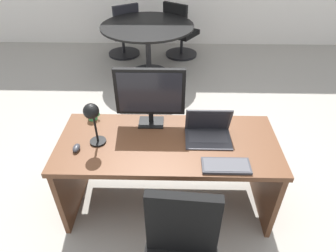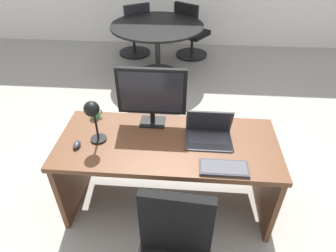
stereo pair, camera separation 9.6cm
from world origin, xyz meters
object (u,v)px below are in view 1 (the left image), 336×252
Objects in this scene: monitor at (150,94)px; keyboard at (226,166)px; desk at (168,158)px; laptop at (208,128)px; meeting_chair_far at (124,36)px; meeting_table at (148,38)px; mouse at (76,148)px; desk_lamp at (92,116)px; meeting_chair_near at (180,36)px; coffee_mug at (92,114)px.

monitor reaches higher than keyboard.
monitor reaches higher than desk.
meeting_chair_far is (-1.14, 3.22, -0.44)m from laptop.
mouse is at bearing -96.43° from meeting_table.
keyboard reaches higher than desk.
desk is 0.55m from keyboard.
meeting_chair_far is at bearing 95.38° from desk_lamp.
laptop is 0.37× the size of meeting_chair_near.
meeting_chair_near reaches higher than meeting_chair_far.
laptop is 0.98m from mouse.
monitor is 0.67m from mouse.
monitor is 5.27× the size of coffee_mug.
monitor reaches higher than meeting_chair_near.
monitor is (-0.14, 0.19, 0.48)m from desk.
coffee_mug is at bearing 167.64° from laptop.
monitor is 6.03× the size of mouse.
coffee_mug is (-0.49, 0.05, -0.23)m from monitor.
desk is at bearing -92.28° from meeting_chair_near.
keyboard is 3.59m from meeting_chair_near.
laptop is 0.85m from desk_lamp.
laptop is 2.57m from meeting_table.
desk is at bearing -173.55° from laptop.
meeting_table is at bearing 95.32° from monitor.
keyboard is 1.07m from mouse.
desk_lamp is 0.26× the size of meeting_table.
mouse reaches higher than keyboard.
mouse is at bearing -94.35° from coffee_mug.
monitor is 0.54m from coffee_mug.
coffee_mug is at bearing 108.04° from desk_lamp.
monitor is at bearing 33.53° from mouse.
meeting_table is 0.92m from meeting_chair_far.
keyboard is 3.23× the size of coffee_mug.
laptop is at bearing -70.51° from meeting_chair_far.
monitor is 1.63× the size of keyboard.
desk_lamp is at bearing -171.58° from laptop.
desk_lamp is 0.40m from coffee_mug.
keyboard is at bearing -85.67° from meeting_chair_near.
meeting_chair_far is (-0.48, 0.75, -0.24)m from meeting_table.
desk_lamp is 2.63m from meeting_table.
desk is 1.77× the size of meeting_chair_near.
meeting_table is at bearing -57.24° from meeting_chair_far.
desk is 5.06× the size of keyboard.
desk_lamp reaches higher than meeting_chair_near.
desk_lamp reaches higher than desk.
monitor is at bearing -6.03° from coffee_mug.
meeting_chair_far is (-0.97, 0.01, -0.01)m from meeting_chair_near.
desk is 0.72m from coffee_mug.
keyboard is at bearing -42.31° from monitor.
desk_lamp is at bearing -144.18° from monitor.
monitor is at bearing 161.04° from laptop.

